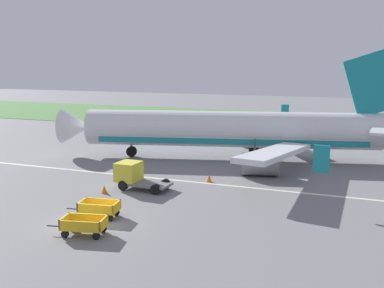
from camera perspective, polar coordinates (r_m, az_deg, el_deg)
ground_plane at (r=29.00m, az=-12.91°, el=-9.90°), size 220.00×220.00×0.00m
grass_strip at (r=78.40m, az=9.19°, el=3.07°), size 220.00×28.00×0.06m
apron_stripe at (r=38.52m, az=-3.55°, el=-4.53°), size 120.00×0.36×0.01m
airplane at (r=45.94m, az=6.22°, el=1.77°), size 37.28×30.18×11.34m
baggage_cart_nearest at (r=27.06m, az=-13.73°, el=-10.08°), size 3.63×1.89×1.07m
baggage_cart_second_in_row at (r=29.76m, az=-11.85°, el=-8.09°), size 3.62×1.76×1.07m
service_truck_beside_carts at (r=35.79m, az=-7.46°, el=-3.95°), size 4.46×2.18×2.10m
traffic_cone_near_plane at (r=37.63m, az=2.21°, el=-4.40°), size 0.47×0.47×0.62m
traffic_cone_mid_apron at (r=35.00m, az=-11.20°, el=-5.74°), size 0.47×0.47×0.62m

